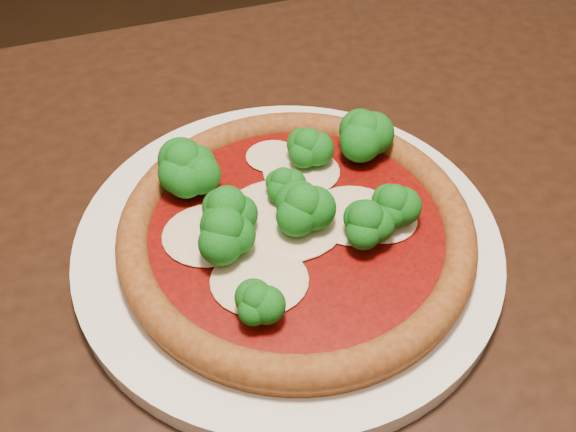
{
  "coord_description": "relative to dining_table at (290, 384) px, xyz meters",
  "views": [
    {
      "loc": [
        -0.2,
        -0.22,
        1.14
      ],
      "look_at": [
        -0.18,
        0.11,
        0.79
      ],
      "focal_mm": 40.0,
      "sensor_mm": 36.0,
      "label": 1
    }
  ],
  "objects": [
    {
      "name": "dining_table",
      "position": [
        0.0,
        0.0,
        0.0
      ],
      "size": [
        1.27,
        1.15,
        0.75
      ],
      "rotation": [
        0.0,
        0.0,
        0.28
      ],
      "color": "black",
      "rests_on": "floor"
    },
    {
      "name": "plate",
      "position": [
        0.0,
        0.06,
        0.11
      ],
      "size": [
        0.33,
        0.33,
        0.02
      ],
      "primitive_type": "cylinder",
      "color": "white",
      "rests_on": "dining_table"
    },
    {
      "name": "pizza",
      "position": [
        0.0,
        0.06,
        0.14
      ],
      "size": [
        0.27,
        0.27,
        0.06
      ],
      "rotation": [
        0.0,
        0.0,
        -0.03
      ],
      "color": "brown",
      "rests_on": "plate"
    }
  ]
}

